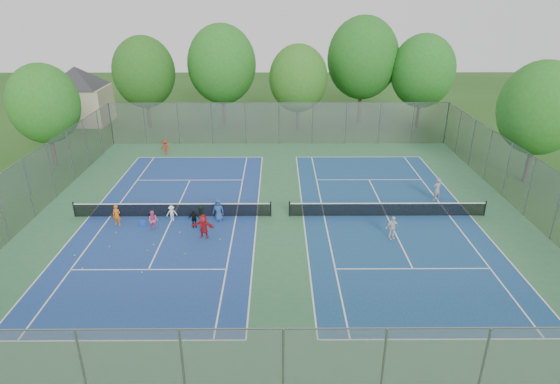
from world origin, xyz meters
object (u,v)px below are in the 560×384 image
(net_right, at_px, (387,210))
(ball_hopper, at_px, (201,210))
(instructor, at_px, (437,190))
(net_left, at_px, (173,210))
(ball_crate, at_px, (143,223))

(net_right, bearing_deg, ball_hopper, 178.26)
(ball_hopper, relative_size, instructor, 0.31)
(instructor, bearing_deg, net_left, -13.14)
(net_left, bearing_deg, ball_hopper, 11.65)
(ball_crate, distance_m, ball_hopper, 3.81)
(net_right, xyz_separation_m, ball_crate, (-15.66, -1.24, -0.31))
(net_left, distance_m, instructor, 18.13)
(net_right, relative_size, ball_hopper, 24.89)
(net_right, distance_m, ball_crate, 15.71)
(net_left, bearing_deg, ball_crate, -143.31)
(net_right, height_order, ball_crate, net_right)
(ball_crate, bearing_deg, net_right, 4.51)
(net_left, xyz_separation_m, ball_hopper, (1.80, 0.37, -0.20))
(net_right, distance_m, instructor, 4.66)
(ball_crate, height_order, instructor, instructor)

